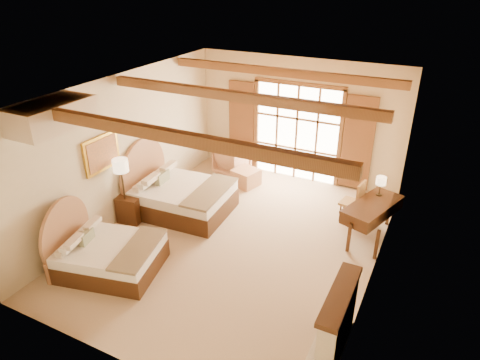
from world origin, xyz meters
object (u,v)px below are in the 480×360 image
Objects in this scene: nightstand at (131,208)px; bed_far at (176,193)px; armchair at (232,161)px; bed_near at (104,251)px; desk at (371,219)px.

bed_far is at bearing 43.01° from nightstand.
bed_near is at bearing 97.81° from armchair.
desk reaches higher than nightstand.
armchair is (0.24, 2.36, -0.06)m from bed_far.
nightstand is 0.75× the size of armchair.
armchair is at bearing 74.35° from bed_near.
nightstand is at bearing -142.75° from desk.
desk is (4.27, 3.28, 0.07)m from bed_near.
armchair is (0.89, 3.20, 0.07)m from nightstand.
armchair is at bearing 80.90° from bed_far.
bed_far reaches higher than bed_near.
bed_far is at bearing -150.45° from desk.
desk reaches higher than armchair.
bed_near is at bearing -76.52° from nightstand.
bed_far is 2.37m from armchair.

